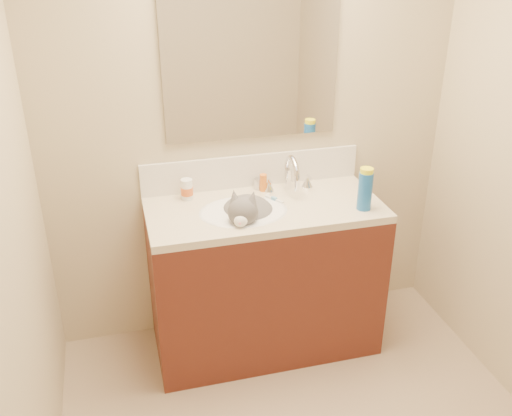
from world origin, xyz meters
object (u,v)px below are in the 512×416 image
pill_bottle (187,189)px  amber_bottle (263,183)px  faucet (291,177)px  vanity_cabinet (264,280)px  silver_jar (258,184)px  basin (243,224)px  cat (247,216)px  spray_can (365,191)px

pill_bottle → amber_bottle: 0.41m
faucet → pill_bottle: (-0.55, 0.05, -0.03)m
vanity_cabinet → amber_bottle: size_ratio=12.72×
vanity_cabinet → silver_jar: bearing=84.1°
pill_bottle → silver_jar: size_ratio=1.95×
basin → faucet: size_ratio=1.61×
silver_jar → pill_bottle: bearing=-175.2°
vanity_cabinet → basin: bearing=-166.0°
faucet → amber_bottle: (-0.14, 0.05, -0.04)m
vanity_cabinet → cat: 0.43m
faucet → pill_bottle: bearing=175.0°
vanity_cabinet → pill_bottle: pill_bottle is taller
pill_bottle → spray_can: (0.84, -0.34, 0.04)m
amber_bottle → basin: bearing=-127.1°
cat → silver_jar: cat is taller
basin → amber_bottle: amber_bottle is taller
faucet → spray_can: faucet is taller
basin → faucet: bearing=29.1°
basin → cat: bearing=5.7°
cat → pill_bottle: bearing=165.1°
vanity_cabinet → basin: size_ratio=2.67×
faucet → pill_bottle: size_ratio=2.55×
spray_can → pill_bottle: bearing=157.9°
silver_jar → basin: bearing=-119.8°
silver_jar → cat: bearing=-116.2°
cat → spray_can: spray_can is taller
spray_can → silver_jar: bearing=140.1°
amber_bottle → silver_jar: bearing=118.8°
vanity_cabinet → faucet: 0.58m
cat → basin: bearing=-150.8°
cat → amber_bottle: bearing=79.9°
faucet → amber_bottle: bearing=161.3°
cat → spray_can: size_ratio=2.20×
cat → spray_can: (0.57, -0.13, 0.13)m
basin → spray_can: spray_can is taller
pill_bottle → spray_can: size_ratio=0.56×
cat → amber_bottle: size_ratio=4.55×
pill_bottle → amber_bottle: pill_bottle is taller
vanity_cabinet → silver_jar: size_ratio=21.33×
vanity_cabinet → basin: 0.40m
vanity_cabinet → spray_can: spray_can is taller
basin → cat: (0.02, 0.00, 0.04)m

